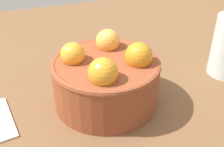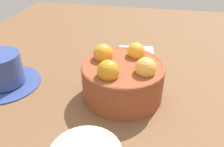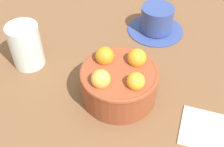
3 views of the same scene
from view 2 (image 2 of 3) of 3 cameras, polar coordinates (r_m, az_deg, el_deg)
ground_plane at (r=49.97cm, az=2.43°, el=-7.59°), size 127.36×100.60×4.98cm
terracotta_bowl at (r=45.91cm, az=2.58°, el=-0.94°), size 16.10×16.10×10.13cm
coffee_cup at (r=55.26cm, az=-25.09°, el=0.34°), size 15.11×15.11×7.21cm
folded_napkin at (r=64.35cm, az=5.94°, el=4.89°), size 10.86×10.82×0.60cm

